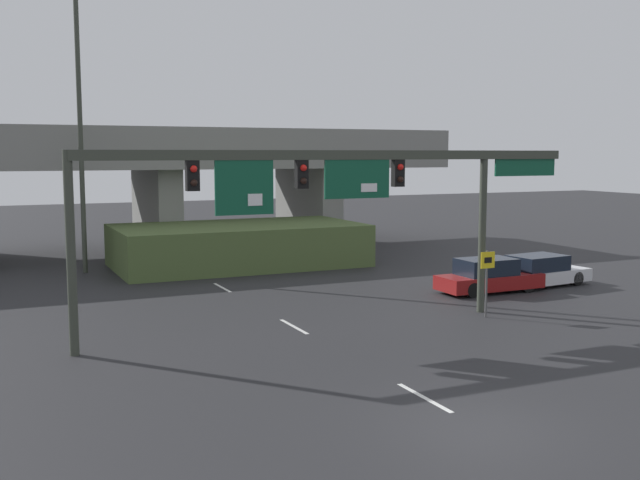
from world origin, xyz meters
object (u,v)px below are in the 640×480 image
parked_sedan_near_right (488,277)px  parked_sedan_mid_right (539,272)px  speed_limit_sign (487,274)px  highway_light_pole_near (79,89)px  signal_gantry (332,182)px

parked_sedan_near_right → parked_sedan_mid_right: bearing=5.7°
speed_limit_sign → parked_sedan_mid_right: 7.71m
speed_limit_sign → parked_sedan_near_right: (3.19, 4.08, -0.93)m
highway_light_pole_near → parked_sedan_near_right: size_ratio=3.75×
highway_light_pole_near → parked_sedan_near_right: highway_light_pole_near is taller
signal_gantry → highway_light_pole_near: 17.66m
speed_limit_sign → parked_sedan_mid_right: (6.26, 4.40, -0.96)m
speed_limit_sign → signal_gantry: bearing=171.8°
speed_limit_sign → parked_sedan_mid_right: speed_limit_sign is taller
signal_gantry → highway_light_pole_near: (-6.13, 16.04, 4.12)m
highway_light_pole_near → parked_sedan_mid_right: bearing=-34.4°
highway_light_pole_near → parked_sedan_mid_right: size_ratio=3.57×
highway_light_pole_near → parked_sedan_mid_right: 23.68m
highway_light_pole_near → signal_gantry: bearing=-69.1°
speed_limit_sign → parked_sedan_near_right: bearing=52.0°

